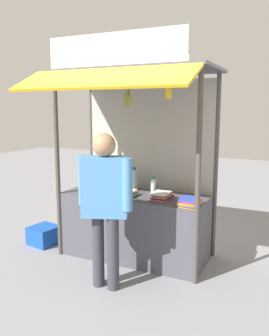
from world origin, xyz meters
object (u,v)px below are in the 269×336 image
water_bottle_right (153,186)px  magazine_stack_far_left (190,202)px  water_bottle_center (134,179)px  plastic_crate (44,235)px  magazine_stack_front_right (127,194)px  water_bottle_rear_center (108,181)px  vendor_person (105,197)px  banana_bunch_inner_right (168,92)px  banana_bunch_inner_left (128,99)px  water_bottle_left (133,181)px  magazine_stack_mid_right (96,189)px  water_bottle_mid_left (112,181)px  magazine_stack_back_left (162,196)px  water_bottle_far_right (120,182)px

water_bottle_right → magazine_stack_far_left: size_ratio=0.71×
water_bottle_right → water_bottle_center: water_bottle_center is taller
plastic_crate → magazine_stack_front_right: bearing=1.0°
water_bottle_rear_center → vendor_person: (0.56, -1.04, 0.07)m
water_bottle_center → banana_bunch_inner_right: bearing=-44.9°
magazine_stack_front_right → magazine_stack_far_left: bearing=-3.7°
magazine_stack_far_left → banana_bunch_inner_left: size_ratio=1.04×
magazine_stack_far_left → water_bottle_left: bearing=157.3°
magazine_stack_mid_right → banana_bunch_inner_left: size_ratio=0.92×
magazine_stack_far_left → water_bottle_mid_left: bearing=167.8°
magazine_stack_back_left → water_bottle_rear_center: bearing=164.2°
water_bottle_far_right → water_bottle_right: water_bottle_far_right is taller
water_bottle_right → magazine_stack_mid_right: water_bottle_right is taller
water_bottle_rear_center → banana_bunch_inner_right: 1.74m
magazine_stack_back_left → water_bottle_far_right: bearing=170.2°
water_bottle_mid_left → water_bottle_far_right: size_ratio=0.96×
water_bottle_right → magazine_stack_front_right: 0.38m
magazine_stack_far_left → banana_bunch_inner_left: banana_bunch_inner_left is taller
magazine_stack_far_left → magazine_stack_front_right: bearing=176.3°
water_bottle_mid_left → plastic_crate: 1.36m
water_bottle_center → water_bottle_right: bearing=-26.3°
magazine_stack_far_left → magazine_stack_front_right: 0.85m
water_bottle_center → magazine_stack_back_left: 0.70m
banana_bunch_inner_right → plastic_crate: banana_bunch_inner_right is taller
water_bottle_center → banana_bunch_inner_right: (0.77, -0.77, 1.14)m
water_bottle_mid_left → water_bottle_center: (0.21, 0.25, 0.01)m
water_bottle_left → magazine_stack_mid_right: bearing=-144.5°
banana_bunch_inner_right → banana_bunch_inner_left: same height
magazine_stack_back_left → magazine_stack_front_right: bearing=-173.6°
vendor_person → plastic_crate: 1.85m
magazine_stack_far_left → banana_bunch_inner_right: size_ratio=1.36×
magazine_stack_mid_right → magazine_stack_front_right: bearing=-4.6°
magazine_stack_mid_right → water_bottle_far_right: bearing=22.0°
magazine_stack_far_left → plastic_crate: 2.32m
water_bottle_left → banana_bunch_inner_left: (0.26, -0.65, 1.08)m
water_bottle_center → magazine_stack_far_left: (0.96, -0.50, -0.10)m
water_bottle_far_right → magazine_stack_back_left: size_ratio=1.00×
magazine_stack_mid_right → banana_bunch_inner_right: 1.72m
magazine_stack_front_right → banana_bunch_inner_left: bearing=-59.5°
magazine_stack_mid_right → magazine_stack_back_left: size_ratio=0.94×
banana_bunch_inner_right → water_bottle_mid_left: bearing=152.2°
vendor_person → water_bottle_mid_left: bearing=-86.6°
magazine_stack_far_left → plastic_crate: magazine_stack_far_left is taller
water_bottle_far_right → plastic_crate: (-1.16, -0.19, -0.87)m
water_bottle_left → vendor_person: (0.19, -1.07, 0.04)m
water_bottle_center → banana_bunch_inner_left: banana_bunch_inner_left is taller
banana_bunch_inner_right → vendor_person: 1.30m
water_bottle_rear_center → magazine_stack_far_left: water_bottle_rear_center is taller
magazine_stack_far_left → magazine_stack_back_left: size_ratio=1.07×
banana_bunch_inner_right → water_bottle_center: bearing=135.1°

